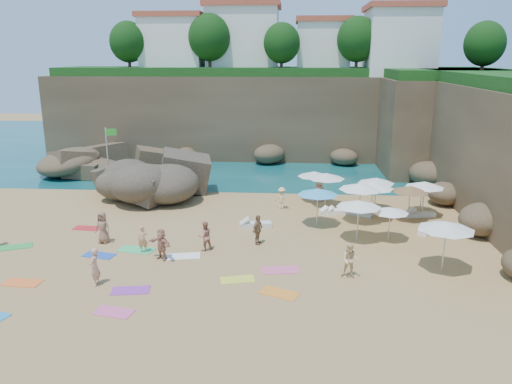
# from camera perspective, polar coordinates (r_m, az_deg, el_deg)

# --- Properties ---
(ground) EXTENTS (120.00, 120.00, 0.00)m
(ground) POSITION_cam_1_polar(r_m,az_deg,el_deg) (27.86, -4.56, -5.52)
(ground) COLOR tan
(ground) RESTS_ON ground
(seawater) EXTENTS (120.00, 120.00, 0.00)m
(seawater) POSITION_cam_1_polar(r_m,az_deg,el_deg) (56.75, -0.09, 5.28)
(seawater) COLOR #0C4751
(seawater) RESTS_ON ground
(cliff_back) EXTENTS (44.00, 8.00, 8.00)m
(cliff_back) POSITION_cam_1_polar(r_m,az_deg,el_deg) (51.12, 1.76, 8.69)
(cliff_back) COLOR brown
(cliff_back) RESTS_ON ground
(cliff_corner) EXTENTS (10.00, 12.00, 8.00)m
(cliff_corner) POSITION_cam_1_polar(r_m,az_deg,el_deg) (47.90, 19.89, 7.35)
(cliff_corner) COLOR brown
(cliff_corner) RESTS_ON ground
(rock_promontory) EXTENTS (12.00, 7.00, 2.00)m
(rock_promontory) POSITION_cam_1_polar(r_m,az_deg,el_deg) (45.45, -15.39, 2.19)
(rock_promontory) COLOR brown
(rock_promontory) RESTS_ON ground
(clifftop_buildings) EXTENTS (28.48, 9.48, 7.00)m
(clifftop_buildings) POSITION_cam_1_polar(r_m,az_deg,el_deg) (51.56, 2.99, 16.80)
(clifftop_buildings) COLOR white
(clifftop_buildings) RESTS_ON cliff_back
(clifftop_trees) EXTENTS (35.60, 23.82, 4.40)m
(clifftop_trees) POSITION_cam_1_polar(r_m,az_deg,el_deg) (45.28, 5.22, 16.99)
(clifftop_trees) COLOR #11380F
(clifftop_trees) RESTS_ON ground
(marina_masts) EXTENTS (3.10, 0.10, 6.00)m
(marina_masts) POSITION_cam_1_polar(r_m,az_deg,el_deg) (59.79, -16.23, 8.10)
(marina_masts) COLOR white
(marina_masts) RESTS_ON ground
(rock_outcrop) EXTENTS (8.68, 7.49, 2.94)m
(rock_outcrop) POSITION_cam_1_polar(r_m,az_deg,el_deg) (37.51, -13.27, -0.39)
(rock_outcrop) COLOR brown
(rock_outcrop) RESTS_ON ground
(flag_pole) EXTENTS (0.87, 0.28, 4.54)m
(flag_pole) POSITION_cam_1_polar(r_m,az_deg,el_deg) (40.73, -16.47, 4.81)
(flag_pole) COLOR silver
(flag_pole) RESTS_ON ground
(parasol_0) EXTENTS (2.30, 2.30, 2.18)m
(parasol_0) POSITION_cam_1_polar(r_m,az_deg,el_deg) (34.68, 6.67, 2.06)
(parasol_0) COLOR silver
(parasol_0) RESTS_ON ground
(parasol_1) EXTENTS (2.55, 2.55, 2.41)m
(parasol_1) POSITION_cam_1_polar(r_m,az_deg,el_deg) (31.40, 13.20, 0.75)
(parasol_1) COLOR silver
(parasol_1) RESTS_ON ground
(parasol_2) EXTENTS (2.01, 2.01, 1.90)m
(parasol_2) POSITION_cam_1_polar(r_m,az_deg,el_deg) (33.84, 18.45, 0.58)
(parasol_2) COLOR silver
(parasol_2) RESTS_ON ground
(parasol_3) EXTENTS (2.42, 2.42, 2.29)m
(parasol_3) POSITION_cam_1_polar(r_m,az_deg,el_deg) (32.94, 18.71, 0.82)
(parasol_3) COLOR silver
(parasol_3) RESTS_ON ground
(parasol_4) EXTENTS (2.37, 2.37, 2.24)m
(parasol_4) POSITION_cam_1_polar(r_m,az_deg,el_deg) (33.35, 13.58, 1.29)
(parasol_4) COLOR silver
(parasol_4) RESTS_ON ground
(parasol_5) EXTENTS (2.47, 2.47, 2.34)m
(parasol_5) POSITION_cam_1_polar(r_m,az_deg,el_deg) (33.60, 8.03, 1.84)
(parasol_5) COLOR silver
(parasol_5) RESTS_ON ground
(parasol_6) EXTENTS (2.34, 2.34, 2.21)m
(parasol_6) POSITION_cam_1_polar(r_m,az_deg,el_deg) (31.88, 17.22, 0.35)
(parasol_6) COLOR silver
(parasol_6) RESTS_ON ground
(parasol_7) EXTENTS (2.62, 2.62, 2.48)m
(parasol_7) POSITION_cam_1_polar(r_m,az_deg,el_deg) (30.72, 11.87, 0.64)
(parasol_7) COLOR silver
(parasol_7) RESTS_ON ground
(parasol_8) EXTENTS (2.03, 2.03, 1.92)m
(parasol_8) POSITION_cam_1_polar(r_m,az_deg,el_deg) (28.18, 15.10, -2.00)
(parasol_8) COLOR silver
(parasol_8) RESTS_ON ground
(parasol_9) EXTENTS (2.45, 2.45, 2.32)m
(parasol_9) POSITION_cam_1_polar(r_m,az_deg,el_deg) (27.65, 11.65, -1.32)
(parasol_9) COLOR silver
(parasol_9) RESTS_ON ground
(parasol_10) EXTENTS (2.44, 2.44, 2.31)m
(parasol_10) POSITION_cam_1_polar(r_m,az_deg,el_deg) (29.72, 7.08, 0.05)
(parasol_10) COLOR silver
(parasol_10) RESTS_ON ground
(parasol_11) EXTENTS (2.61, 2.61, 2.47)m
(parasol_11) POSITION_cam_1_polar(r_m,az_deg,el_deg) (24.83, 20.94, -3.61)
(parasol_11) COLOR silver
(parasol_11) RESTS_ON ground
(lounger_0) EXTENTS (1.65, 1.04, 0.24)m
(lounger_0) POSITION_cam_1_polar(r_m,az_deg,el_deg) (32.76, 8.65, -2.21)
(lounger_0) COLOR white
(lounger_0) RESTS_ON ground
(lounger_1) EXTENTS (1.72, 0.92, 0.26)m
(lounger_1) POSITION_cam_1_polar(r_m,az_deg,el_deg) (32.72, 9.39, -2.25)
(lounger_1) COLOR white
(lounger_1) RESTS_ON ground
(lounger_2) EXTENTS (1.87, 0.85, 0.28)m
(lounger_2) POSITION_cam_1_polar(r_m,az_deg,el_deg) (33.44, 18.28, -2.43)
(lounger_2) COLOR silver
(lounger_2) RESTS_ON ground
(lounger_3) EXTENTS (1.96, 0.95, 0.29)m
(lounger_3) POSITION_cam_1_polar(r_m,az_deg,el_deg) (29.80, -0.04, -3.77)
(lounger_3) COLOR silver
(lounger_3) RESTS_ON ground
(lounger_4) EXTENTS (1.84, 1.39, 0.28)m
(lounger_4) POSITION_cam_1_polar(r_m,az_deg,el_deg) (32.76, 11.76, -2.33)
(lounger_4) COLOR silver
(lounger_4) RESTS_ON ground
(lounger_5) EXTENTS (1.61, 1.60, 0.27)m
(lounger_5) POSITION_cam_1_polar(r_m,az_deg,el_deg) (30.57, 19.26, -4.19)
(lounger_5) COLOR white
(lounger_5) RESTS_ON ground
(towel_1) EXTENTS (1.69, 1.09, 0.03)m
(towel_1) POSITION_cam_1_polar(r_m,az_deg,el_deg) (21.23, -15.97, -13.04)
(towel_1) COLOR #E05790
(towel_1) RESTS_ON ground
(towel_2) EXTENTS (1.72, 0.95, 0.03)m
(towel_2) POSITION_cam_1_polar(r_m,az_deg,el_deg) (25.13, -25.14, -9.37)
(towel_2) COLOR orange
(towel_2) RESTS_ON ground
(towel_3) EXTENTS (1.88, 1.44, 0.03)m
(towel_3) POSITION_cam_1_polar(r_m,az_deg,el_deg) (29.75, -25.80, -5.67)
(towel_3) COLOR green
(towel_3) RESTS_ON ground
(towel_5) EXTENTS (1.81, 1.14, 0.03)m
(towel_5) POSITION_cam_1_polar(r_m,az_deg,el_deg) (25.89, -8.28, -7.27)
(towel_5) COLOR white
(towel_5) RESTS_ON ground
(towel_6) EXTENTS (1.76, 1.08, 0.03)m
(towel_6) POSITION_cam_1_polar(r_m,az_deg,el_deg) (22.80, -14.13, -10.85)
(towel_6) COLOR purple
(towel_6) RESTS_ON ground
(towel_7) EXTENTS (1.64, 0.91, 0.03)m
(towel_7) POSITION_cam_1_polar(r_m,az_deg,el_deg) (31.28, -18.72, -3.93)
(towel_7) COLOR red
(towel_7) RESTS_ON ground
(towel_8) EXTENTS (1.75, 1.14, 0.03)m
(towel_8) POSITION_cam_1_polar(r_m,az_deg,el_deg) (26.98, -17.49, -6.90)
(towel_8) COLOR blue
(towel_8) RESTS_ON ground
(towel_9) EXTENTS (1.91, 1.18, 0.03)m
(towel_9) POSITION_cam_1_polar(r_m,az_deg,el_deg) (24.11, 2.79, -8.88)
(towel_9) COLOR #EB5B89
(towel_9) RESTS_ON ground
(towel_10) EXTENTS (1.87, 1.44, 0.03)m
(towel_10) POSITION_cam_1_polar(r_m,az_deg,el_deg) (21.92, 2.67, -11.47)
(towel_10) COLOR orange
(towel_10) RESTS_ON ground
(towel_11) EXTENTS (2.04, 1.32, 0.03)m
(towel_11) POSITION_cam_1_polar(r_m,az_deg,el_deg) (27.17, -13.52, -6.44)
(towel_11) COLOR #38C76D
(towel_11) RESTS_ON ground
(towel_12) EXTENTS (1.68, 1.12, 0.03)m
(towel_12) POSITION_cam_1_polar(r_m,az_deg,el_deg) (23.14, -2.13, -9.96)
(towel_12) COLOR yellow
(towel_12) RESTS_ON ground
(person_stand_1) EXTENTS (0.96, 0.92, 1.57)m
(person_stand_1) POSITION_cam_1_polar(r_m,az_deg,el_deg) (26.28, -5.87, -5.04)
(person_stand_1) COLOR #AD6B56
(person_stand_1) RESTS_ON ground
(person_stand_2) EXTENTS (1.03, 0.71, 1.47)m
(person_stand_2) POSITION_cam_1_polar(r_m,az_deg,el_deg) (33.21, 2.96, -0.70)
(person_stand_2) COLOR #F5D18B
(person_stand_2) RESTS_ON ground
(person_stand_3) EXTENTS (0.78, 1.05, 1.65)m
(person_stand_3) POSITION_cam_1_polar(r_m,az_deg,el_deg) (26.95, 0.20, -4.33)
(person_stand_3) COLOR olive
(person_stand_3) RESTS_ON ground
(person_stand_4) EXTENTS (0.85, 0.68, 1.52)m
(person_stand_4) POSITION_cam_1_polar(r_m,az_deg,el_deg) (35.25, 7.25, 0.18)
(person_stand_4) COLOR tan
(person_stand_4) RESTS_ON ground
(person_stand_5) EXTENTS (1.38, 0.93, 1.45)m
(person_stand_5) POSITION_cam_1_polar(r_m,az_deg,el_deg) (35.77, -10.25, 0.22)
(person_stand_5) COLOR tan
(person_stand_5) RESTS_ON ground
(person_stand_6) EXTENTS (0.44, 0.65, 1.75)m
(person_stand_6) POSITION_cam_1_polar(r_m,az_deg,el_deg) (23.40, -17.96, -8.14)
(person_stand_6) COLOR tan
(person_stand_6) RESTS_ON ground
(person_lie_2) EXTENTS (1.15, 1.85, 0.46)m
(person_lie_2) POSITION_cam_1_polar(r_m,az_deg,el_deg) (28.57, -17.01, -5.14)
(person_lie_2) COLOR #8A5C45
(person_lie_2) RESTS_ON ground
(person_lie_3) EXTENTS (2.06, 2.10, 0.42)m
(person_lie_3) POSITION_cam_1_polar(r_m,az_deg,el_deg) (25.65, -10.72, -7.13)
(person_lie_3) COLOR #B4785F
(person_lie_3) RESTS_ON ground
(person_lie_4) EXTENTS (0.63, 1.44, 0.34)m
(person_lie_4) POSITION_cam_1_polar(r_m,az_deg,el_deg) (26.68, -12.73, -6.45)
(person_lie_4) COLOR tan
(person_lie_4) RESTS_ON ground
(person_lie_5) EXTENTS (1.08, 1.75, 0.62)m
(person_lie_5) POSITION_cam_1_polar(r_m,az_deg,el_deg) (23.63, 10.66, -8.88)
(person_lie_5) COLOR #F0C588
(person_lie_5) RESTS_ON ground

